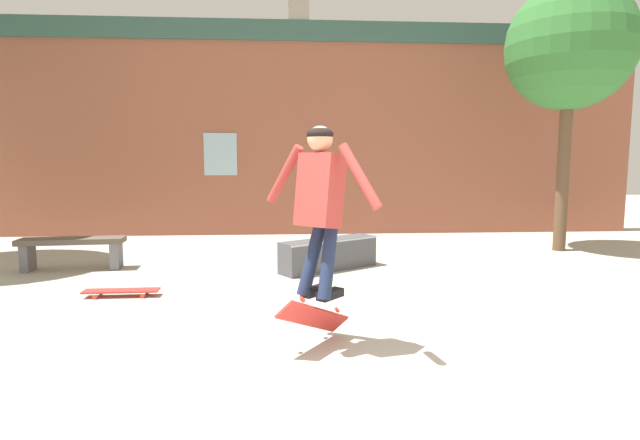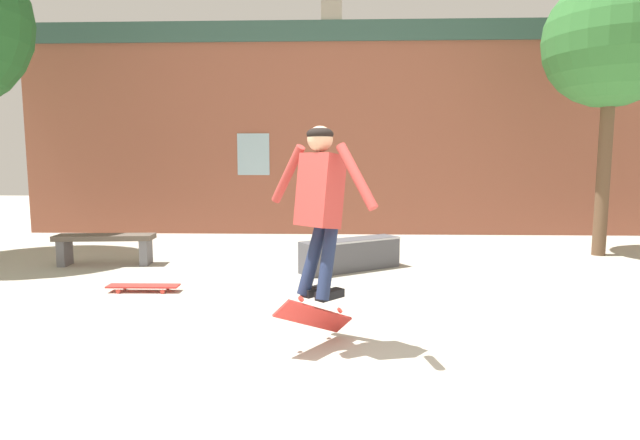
{
  "view_description": "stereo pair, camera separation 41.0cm",
  "coord_description": "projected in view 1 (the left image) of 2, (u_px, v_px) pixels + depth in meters",
  "views": [
    {
      "loc": [
        -0.63,
        -3.09,
        1.59
      ],
      "look_at": [
        -0.36,
        0.98,
        1.11
      ],
      "focal_mm": 28.0,
      "sensor_mm": 36.0,
      "label": 1
    },
    {
      "loc": [
        -0.22,
        -3.1,
        1.59
      ],
      "look_at": [
        -0.36,
        0.98,
        1.11
      ],
      "focal_mm": 28.0,
      "sensor_mm": 36.0,
      "label": 2
    }
  ],
  "objects": [
    {
      "name": "ground_plane",
      "position": [
        384.0,
        404.0,
        3.29
      ],
      "size": [
        40.0,
        40.0,
        0.0
      ],
      "primitive_type": "plane",
      "color": "#B2AD9E"
    },
    {
      "name": "building_backdrop",
      "position": [
        315.0,
        127.0,
        10.95
      ],
      "size": [
        14.95,
        0.52,
        5.51
      ],
      "color": "#93513D",
      "rests_on": "ground_plane"
    },
    {
      "name": "tree_right",
      "position": [
        570.0,
        48.0,
        8.6
      ],
      "size": [
        2.17,
        2.17,
        4.66
      ],
      "color": "brown",
      "rests_on": "ground_plane"
    },
    {
      "name": "park_bench",
      "position": [
        72.0,
        247.0,
        7.35
      ],
      "size": [
        1.5,
        0.5,
        0.47
      ],
      "rotation": [
        0.0,
        0.0,
        0.09
      ],
      "color": "brown",
      "rests_on": "ground_plane"
    },
    {
      "name": "skate_ledge",
      "position": [
        329.0,
        254.0,
        7.37
      ],
      "size": [
        1.52,
        1.17,
        0.46
      ],
      "rotation": [
        0.0,
        0.0,
        0.57
      ],
      "color": "#4C4C51",
      "rests_on": "ground_plane"
    },
    {
      "name": "skater",
      "position": [
        320.0,
        197.0,
        4.09
      ],
      "size": [
        0.93,
        0.86,
        1.42
      ],
      "rotation": [
        0.0,
        0.0,
        0.83
      ],
      "color": "#B23833"
    },
    {
      "name": "skateboard_flipping",
      "position": [
        314.0,
        317.0,
        4.25
      ],
      "size": [
        0.66,
        0.6,
        0.47
      ],
      "rotation": [
        0.0,
        0.0,
        0.81
      ],
      "color": "red"
    },
    {
      "name": "skateboard_resting",
      "position": [
        121.0,
        291.0,
        5.9
      ],
      "size": [
        0.88,
        0.23,
        0.08
      ],
      "rotation": [
        0.0,
        0.0,
        3.16
      ],
      "color": "red",
      "rests_on": "ground_plane"
    }
  ]
}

